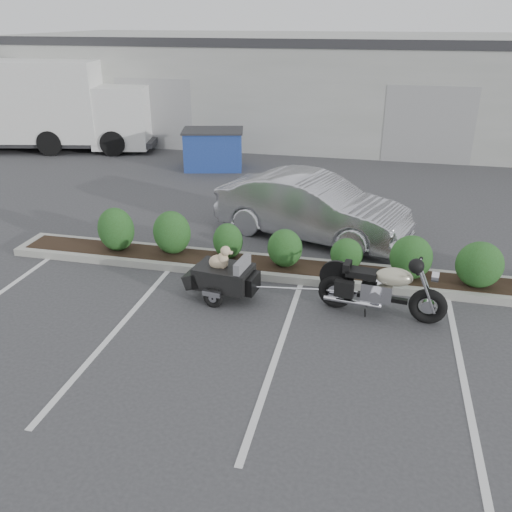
% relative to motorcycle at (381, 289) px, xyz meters
% --- Properties ---
extents(ground, '(90.00, 90.00, 0.00)m').
position_rel_motorcycle_xyz_m(ground, '(-2.68, -0.89, -0.50)').
color(ground, '#38383A').
rests_on(ground, ground).
extents(planter_kerb, '(12.00, 1.00, 0.15)m').
position_rel_motorcycle_xyz_m(planter_kerb, '(-1.68, 1.31, -0.43)').
color(planter_kerb, '#9E9E93').
rests_on(planter_kerb, ground).
extents(building, '(26.00, 10.00, 4.00)m').
position_rel_motorcycle_xyz_m(building, '(-2.68, 16.11, 1.50)').
color(building, '#9EA099').
rests_on(building, ground).
extents(motorcycle, '(2.19, 0.81, 1.26)m').
position_rel_motorcycle_xyz_m(motorcycle, '(0.00, 0.00, 0.00)').
color(motorcycle, black).
rests_on(motorcycle, ground).
extents(pet_trailer, '(1.76, 0.99, 1.04)m').
position_rel_motorcycle_xyz_m(pet_trailer, '(-2.78, 0.02, -0.06)').
color(pet_trailer, black).
rests_on(pet_trailer, ground).
extents(sedan, '(4.67, 2.77, 1.45)m').
position_rel_motorcycle_xyz_m(sedan, '(-1.62, 3.33, 0.23)').
color(sedan, '#B5B4BC').
rests_on(sedan, ground).
extents(dumpster, '(2.24, 1.78, 1.30)m').
position_rel_motorcycle_xyz_m(dumpster, '(-5.64, 8.74, 0.16)').
color(dumpster, navy).
rests_on(dumpster, ground).
extents(delivery_truck, '(7.36, 3.66, 3.23)m').
position_rel_motorcycle_xyz_m(delivery_truck, '(-12.08, 10.31, 1.05)').
color(delivery_truck, silver).
rests_on(delivery_truck, ground).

